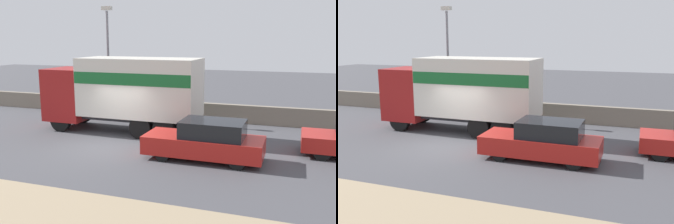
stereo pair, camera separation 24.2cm
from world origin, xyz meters
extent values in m
plane|color=#47474C|center=(0.00, 0.00, 0.00)|extent=(80.00, 80.00, 0.00)
cube|color=gray|center=(0.00, 6.51, 0.50)|extent=(60.00, 0.35, 1.00)
cylinder|color=slate|center=(-2.78, 5.46, 3.03)|extent=(0.14, 0.14, 6.06)
cube|color=beige|center=(-2.78, 5.46, 6.21)|extent=(0.56, 0.28, 0.20)
cube|color=maroon|center=(-3.52, 2.70, 1.77)|extent=(2.01, 2.35, 2.60)
cube|color=black|center=(-4.51, 2.70, 2.29)|extent=(0.06, 2.00, 1.14)
cube|color=#2D2D33|center=(0.37, 2.70, 0.76)|extent=(5.77, 1.32, 0.25)
cube|color=silver|center=(0.37, 2.70, 2.27)|extent=(5.77, 2.39, 2.77)
cube|color=#19662D|center=(0.37, 2.70, 2.75)|extent=(5.74, 2.41, 0.55)
cylinder|color=black|center=(-3.52, 1.70, 0.53)|extent=(1.05, 0.28, 1.05)
cylinder|color=black|center=(-3.52, 3.71, 0.53)|extent=(1.05, 0.28, 1.05)
cylinder|color=black|center=(1.95, 1.70, 0.53)|extent=(1.05, 0.28, 1.05)
cylinder|color=black|center=(1.95, 3.71, 0.53)|extent=(1.05, 0.28, 1.05)
cylinder|color=black|center=(0.80, 1.70, 0.53)|extent=(1.05, 0.28, 1.05)
cylinder|color=black|center=(0.80, 3.71, 0.53)|extent=(1.05, 0.28, 1.05)
cube|color=#B21E19|center=(4.26, -0.26, 0.56)|extent=(4.53, 1.74, 0.69)
cube|color=black|center=(4.62, -0.26, 1.23)|extent=(2.36, 1.60, 0.63)
cylinder|color=black|center=(2.86, -1.01, 0.29)|extent=(0.57, 0.20, 0.57)
cylinder|color=black|center=(2.86, 0.49, 0.29)|extent=(0.57, 0.20, 0.57)
cylinder|color=black|center=(5.66, -1.01, 0.29)|extent=(0.57, 0.20, 0.57)
cylinder|color=black|center=(5.66, 0.49, 0.29)|extent=(0.57, 0.20, 0.57)
cylinder|color=black|center=(8.56, 1.07, 0.34)|extent=(0.67, 0.20, 0.67)
cylinder|color=black|center=(8.56, 2.65, 0.34)|extent=(0.67, 0.20, 0.67)
camera|label=1|loc=(7.52, -13.72, 4.59)|focal=40.00mm
camera|label=2|loc=(7.74, -13.64, 4.59)|focal=40.00mm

